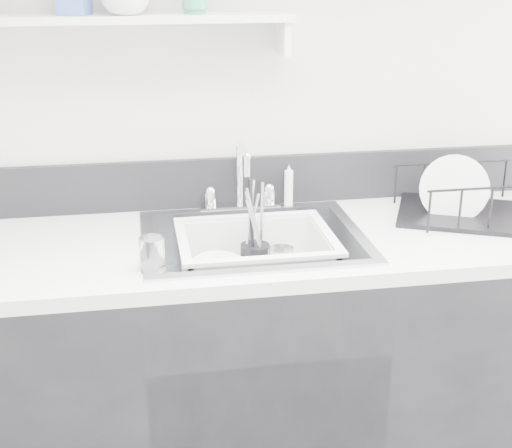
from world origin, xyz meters
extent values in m
cube|color=silver|center=(0.00, 1.49, 1.30)|extent=(3.50, 0.02, 2.60)
cube|color=black|center=(0.00, 1.19, 0.44)|extent=(3.20, 0.62, 0.88)
cube|color=white|center=(0.00, 1.19, 0.90)|extent=(3.20, 0.62, 0.04)
cube|color=black|center=(0.00, 1.49, 1.00)|extent=(3.20, 0.02, 0.16)
cube|color=silver|center=(0.00, 1.44, 0.93)|extent=(0.26, 0.06, 0.02)
cylinder|color=silver|center=(-0.10, 1.44, 0.96)|extent=(0.04, 0.04, 0.05)
cylinder|color=silver|center=(0.10, 1.44, 0.96)|extent=(0.04, 0.04, 0.05)
cylinder|color=silver|center=(0.00, 1.44, 1.03)|extent=(0.02, 0.02, 0.20)
cylinder|color=silver|center=(0.00, 1.37, 1.14)|extent=(0.02, 0.15, 0.02)
cylinder|color=white|center=(0.16, 1.44, 0.99)|extent=(0.03, 0.03, 0.14)
cube|color=silver|center=(-0.35, 1.42, 1.52)|extent=(1.00, 0.16, 0.02)
cube|color=silver|center=(0.13, 1.42, 1.46)|extent=(0.02, 0.14, 0.10)
cylinder|color=white|center=(-0.09, 1.15, 0.78)|extent=(0.23, 0.23, 0.01)
cylinder|color=white|center=(-0.08, 1.15, 0.79)|extent=(0.22, 0.22, 0.01)
cylinder|color=white|center=(-0.10, 1.15, 0.82)|extent=(0.25, 0.25, 0.09)
cylinder|color=black|center=(0.01, 1.24, 0.82)|extent=(0.09, 0.09, 0.11)
cylinder|color=silver|center=(0.00, 1.25, 0.92)|extent=(0.01, 0.05, 0.22)
cylinder|color=silver|center=(0.03, 1.23, 0.91)|extent=(0.02, 0.04, 0.20)
cylinder|color=black|center=(0.00, 1.24, 0.94)|extent=(0.01, 0.06, 0.24)
cylinder|color=white|center=(0.09, 1.20, 0.82)|extent=(0.10, 0.10, 0.11)
cylinder|color=white|center=(-0.29, 1.01, 0.97)|extent=(0.09, 0.09, 0.09)
imported|color=white|center=(0.07, 1.14, 0.79)|extent=(0.14, 0.14, 0.04)
camera|label=1|loc=(-0.32, -0.71, 1.68)|focal=50.00mm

